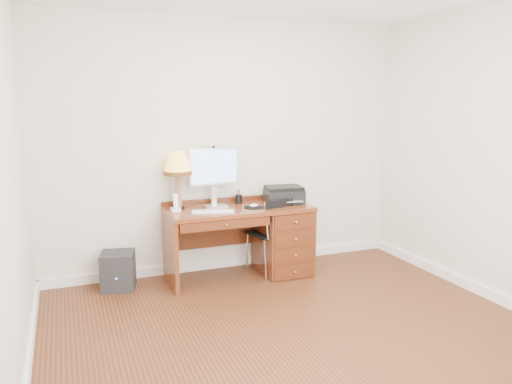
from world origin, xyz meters
name	(u,v)px	position (x,y,z in m)	size (l,w,h in m)	color
ground	(296,332)	(0.00, 0.00, 0.00)	(4.00, 4.00, 0.00)	#3F1E0E
room_shell	(267,298)	(0.00, 0.63, 0.05)	(4.00, 4.00, 4.00)	silver
desk	(267,235)	(0.32, 1.40, 0.41)	(1.50, 0.67, 0.75)	maroon
monitor	(214,170)	(-0.22, 1.54, 1.13)	(0.53, 0.18, 0.61)	silver
keyboard	(213,211)	(-0.32, 1.27, 0.76)	(0.41, 0.12, 0.02)	white
mouse_pad	(254,207)	(0.14, 1.32, 0.76)	(0.20, 0.20, 0.04)	black
printer	(284,194)	(0.54, 1.46, 0.84)	(0.44, 0.37, 0.18)	black
leg_lamp	(178,167)	(-0.60, 1.57, 1.18)	(0.29, 0.29, 0.59)	black
phone	(176,206)	(-0.65, 1.44, 0.80)	(0.09, 0.09, 0.18)	white
pen_cup	(239,199)	(0.07, 1.60, 0.80)	(0.07, 0.07, 0.09)	black
chair	(271,228)	(0.34, 1.35, 0.50)	(0.48, 0.48, 0.83)	black
equipment_box	(118,271)	(-1.24, 1.50, 0.18)	(0.32, 0.32, 0.37)	black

